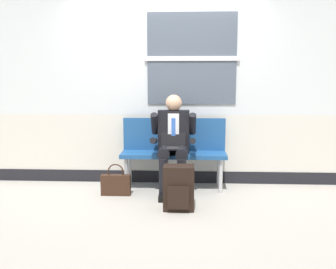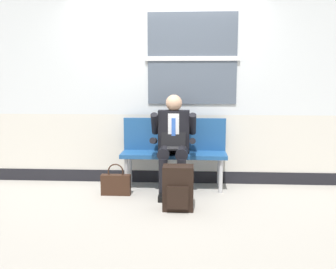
# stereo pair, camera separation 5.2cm
# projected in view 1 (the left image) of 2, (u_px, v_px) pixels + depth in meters

# --- Properties ---
(ground_plane) EXTENTS (18.00, 18.00, 0.00)m
(ground_plane) POSITION_uv_depth(u_px,v_px,m) (163.00, 194.00, 4.83)
(ground_plane) COLOR #9E9991
(station_wall) EXTENTS (6.99, 0.17, 3.16)m
(station_wall) POSITION_uv_depth(u_px,v_px,m) (166.00, 68.00, 5.17)
(station_wall) COLOR silver
(station_wall) RESTS_ON ground
(bench_with_person) EXTENTS (1.36, 0.42, 0.91)m
(bench_with_person) POSITION_uv_depth(u_px,v_px,m) (174.00, 147.00, 5.05)
(bench_with_person) COLOR navy
(bench_with_person) RESTS_ON ground
(person_seated) EXTENTS (0.57, 0.70, 1.23)m
(person_seated) POSITION_uv_depth(u_px,v_px,m) (173.00, 141.00, 4.83)
(person_seated) COLOR black
(person_seated) RESTS_ON ground
(backpack) EXTENTS (0.34, 0.26, 0.49)m
(backpack) POSITION_uv_depth(u_px,v_px,m) (179.00, 188.00, 4.22)
(backpack) COLOR black
(backpack) RESTS_ON ground
(handbag) EXTENTS (0.36, 0.09, 0.40)m
(handbag) POSITION_uv_depth(u_px,v_px,m) (116.00, 184.00, 4.75)
(handbag) COLOR #331E14
(handbag) RESTS_ON ground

